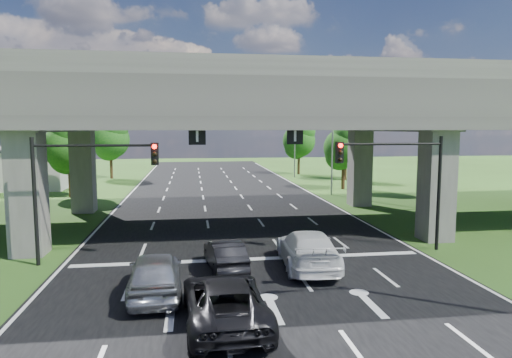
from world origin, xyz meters
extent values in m
plane|color=#2B4817|center=(0.00, 0.00, 0.00)|extent=(160.00, 160.00, 0.00)
cube|color=black|center=(0.00, 10.00, 0.01)|extent=(18.00, 120.00, 0.03)
cube|color=#3A3735|center=(0.00, 12.00, 8.00)|extent=(80.00, 15.00, 2.00)
cube|color=#5D5B56|center=(0.00, 4.75, 9.50)|extent=(80.00, 0.50, 1.00)
cube|color=#5D5B56|center=(0.00, 19.25, 9.50)|extent=(80.00, 0.50, 1.00)
cube|color=#5D5B56|center=(-11.00, 6.00, 3.50)|extent=(1.60, 1.60, 7.00)
cube|color=#5D5B56|center=(-11.00, 18.00, 3.50)|extent=(1.60, 1.60, 7.00)
cube|color=#5D5B56|center=(11.00, 6.00, 3.50)|extent=(1.60, 1.60, 7.00)
cube|color=#5D5B56|center=(11.00, 18.00, 3.50)|extent=(1.60, 1.60, 7.00)
cube|color=black|center=(-2.50, 5.00, 6.00)|extent=(0.85, 0.06, 0.85)
cube|color=black|center=(2.50, 5.00, 6.00)|extent=(0.85, 0.06, 0.85)
cylinder|color=black|center=(10.00, 4.00, 3.00)|extent=(0.18, 0.18, 6.00)
cylinder|color=black|center=(7.25, 4.00, 5.60)|extent=(5.50, 0.12, 0.12)
cube|color=black|center=(4.50, 3.82, 5.20)|extent=(0.35, 0.28, 1.05)
sphere|color=#FF0C05|center=(4.50, 3.66, 5.55)|extent=(0.22, 0.22, 0.22)
cylinder|color=black|center=(-10.00, 4.00, 3.00)|extent=(0.18, 0.18, 6.00)
cylinder|color=black|center=(-7.25, 4.00, 5.60)|extent=(5.50, 0.12, 0.12)
cube|color=black|center=(-4.50, 3.82, 5.20)|extent=(0.35, 0.28, 1.05)
sphere|color=#FF0C05|center=(-4.50, 3.66, 5.55)|extent=(0.22, 0.22, 0.22)
cylinder|color=gray|center=(10.50, 24.00, 5.00)|extent=(0.16, 0.16, 10.00)
cylinder|color=gray|center=(9.00, 24.00, 9.70)|extent=(3.00, 0.10, 0.10)
cube|color=gray|center=(7.50, 24.00, 9.60)|extent=(0.60, 0.25, 0.18)
cylinder|color=gray|center=(10.50, 40.00, 5.00)|extent=(0.16, 0.16, 10.00)
cylinder|color=gray|center=(9.00, 40.00, 9.70)|extent=(3.00, 0.10, 0.10)
cube|color=gray|center=(7.50, 40.00, 9.60)|extent=(0.60, 0.25, 0.18)
cylinder|color=black|center=(-14.00, 26.00, 1.65)|extent=(0.36, 0.36, 3.30)
sphere|color=#144E16|center=(-14.00, 26.00, 4.65)|extent=(4.50, 4.50, 4.50)
sphere|color=#144E16|center=(-13.60, 25.70, 6.00)|extent=(3.60, 3.60, 3.60)
sphere|color=#144E16|center=(-14.30, 26.40, 3.75)|extent=(3.30, 3.30, 3.30)
cylinder|color=black|center=(-17.00, 34.00, 1.43)|extent=(0.36, 0.36, 2.86)
sphere|color=#144E16|center=(-17.00, 34.00, 4.03)|extent=(3.90, 3.90, 3.90)
sphere|color=#144E16|center=(-16.60, 33.70, 5.20)|extent=(3.12, 3.12, 3.12)
sphere|color=#144E16|center=(-17.30, 34.40, 3.25)|extent=(2.86, 2.86, 2.86)
cylinder|color=black|center=(-13.00, 42.00, 1.76)|extent=(0.36, 0.36, 3.52)
sphere|color=#144E16|center=(-13.00, 42.00, 4.96)|extent=(4.80, 4.80, 4.80)
sphere|color=#144E16|center=(-12.60, 41.70, 6.40)|extent=(3.84, 3.84, 3.84)
sphere|color=#144E16|center=(-13.30, 42.40, 4.00)|extent=(3.52, 3.52, 3.52)
cylinder|color=black|center=(13.00, 28.00, 1.54)|extent=(0.36, 0.36, 3.08)
sphere|color=#144E16|center=(13.00, 28.00, 4.34)|extent=(4.20, 4.20, 4.20)
sphere|color=#144E16|center=(13.40, 27.70, 5.60)|extent=(3.36, 3.36, 3.36)
sphere|color=#144E16|center=(12.70, 28.40, 3.50)|extent=(3.08, 3.08, 3.08)
cylinder|color=black|center=(16.00, 36.00, 1.43)|extent=(0.36, 0.36, 2.86)
sphere|color=#144E16|center=(16.00, 36.00, 4.03)|extent=(3.90, 3.90, 3.90)
sphere|color=#144E16|center=(16.40, 35.70, 5.20)|extent=(3.12, 3.12, 3.12)
sphere|color=#144E16|center=(15.70, 36.40, 3.25)|extent=(2.86, 2.86, 2.86)
cylinder|color=black|center=(12.00, 44.00, 1.65)|extent=(0.36, 0.36, 3.30)
sphere|color=#144E16|center=(12.00, 44.00, 4.65)|extent=(4.50, 4.50, 4.50)
sphere|color=#144E16|center=(12.40, 43.70, 6.00)|extent=(3.60, 3.60, 3.60)
sphere|color=#144E16|center=(11.70, 44.40, 3.75)|extent=(3.30, 3.30, 3.30)
imported|color=#A5A7AD|center=(-4.23, -0.79, 0.88)|extent=(2.20, 5.05, 1.69)
imported|color=black|center=(-1.35, 2.03, 0.70)|extent=(1.87, 4.19, 1.34)
imported|color=silver|center=(2.43, 1.89, 0.88)|extent=(2.78, 5.99, 1.69)
imported|color=black|center=(-1.79, -3.72, 0.80)|extent=(2.78, 5.64, 1.54)
camera|label=1|loc=(-2.78, -18.04, 6.40)|focal=32.00mm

